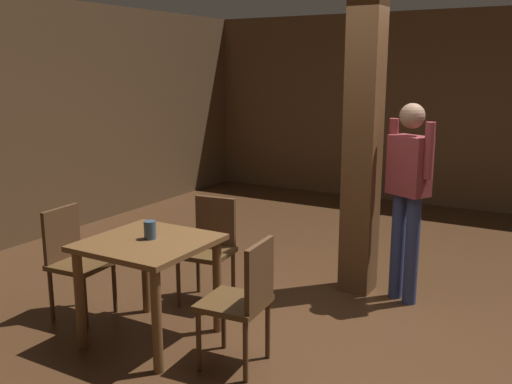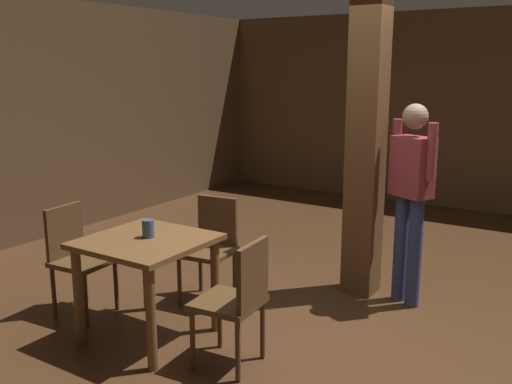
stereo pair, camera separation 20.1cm
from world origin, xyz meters
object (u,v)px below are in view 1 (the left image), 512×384
dining_table (149,259)px  chair_north (210,244)px  chair_east (244,297)px  napkin_cup (150,230)px  chair_west (74,256)px  standing_person (408,189)px

dining_table → chair_north: size_ratio=0.96×
chair_north → chair_east: size_ratio=1.00×
chair_east → napkin_cup: napkin_cup is taller
dining_table → chair_west: (-0.81, 0.02, -0.12)m
chair_east → chair_west: 1.63m
chair_north → napkin_cup: napkin_cup is taller
dining_table → chair_west: 0.82m
chair_north → chair_west: 1.13m
dining_table → napkin_cup: (-0.01, 0.03, 0.22)m
chair_north → napkin_cup: 0.88m
dining_table → standing_person: bearing=49.7°
chair_north → napkin_cup: size_ratio=6.65×
chair_east → chair_west: size_ratio=1.00×
chair_west → standing_person: (2.24, 1.66, 0.50)m
standing_person → chair_west: bearing=-143.5°
chair_north → chair_east: bearing=-44.6°
chair_west → napkin_cup: napkin_cup is taller
chair_west → chair_north: bearing=47.2°
chair_west → standing_person: size_ratio=0.52×
dining_table → standing_person: size_ratio=0.50×
dining_table → standing_person: standing_person is taller
chair_east → chair_north: bearing=135.4°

